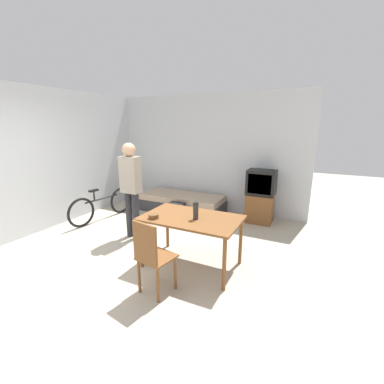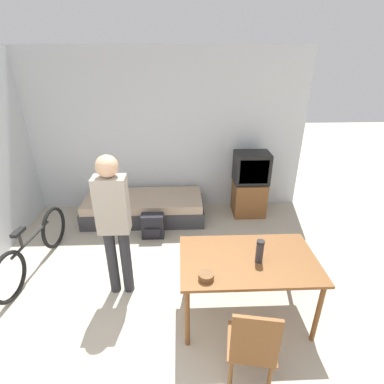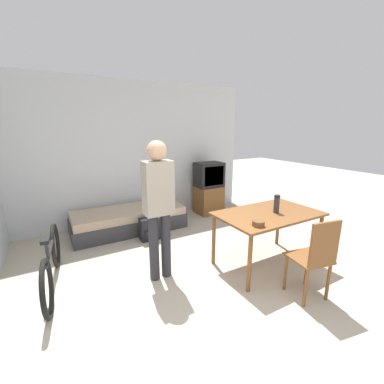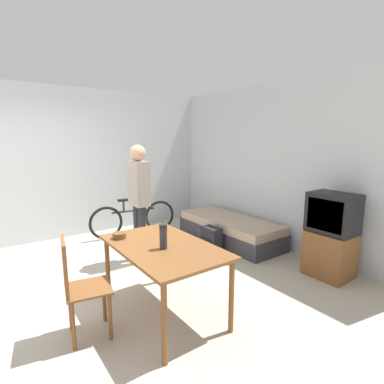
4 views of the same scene
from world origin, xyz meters
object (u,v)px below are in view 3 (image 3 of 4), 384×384
(daybed, at_px, (129,220))
(dining_table, at_px, (268,218))
(person_standing, at_px, (158,201))
(mate_bowl, at_px, (258,223))
(tv, at_px, (209,188))
(backpack, at_px, (150,229))
(thermos_flask, at_px, (277,203))
(bicycle, at_px, (52,263))
(wooden_chair, at_px, (316,256))

(daybed, bearing_deg, dining_table, -58.44)
(person_standing, distance_m, mate_bowl, 1.19)
(tv, relative_size, mate_bowl, 7.86)
(dining_table, xyz_separation_m, backpack, (-1.11, 1.54, -0.48))
(person_standing, bearing_deg, backpack, 75.76)
(thermos_flask, height_order, backpack, thermos_flask)
(daybed, xyz_separation_m, bicycle, (-1.28, -1.25, 0.11))
(dining_table, distance_m, bicycle, 2.74)
(daybed, height_order, person_standing, person_standing)
(mate_bowl, bearing_deg, tv, 68.97)
(tv, height_order, backpack, tv)
(backpack, bearing_deg, thermos_flask, -52.88)
(wooden_chair, height_order, person_standing, person_standing)
(tv, bearing_deg, thermos_flask, -100.56)
(wooden_chair, distance_m, mate_bowl, 0.67)
(tv, relative_size, wooden_chair, 1.18)
(thermos_flask, height_order, mate_bowl, thermos_flask)
(tv, bearing_deg, dining_table, -102.98)
(bicycle, relative_size, backpack, 4.27)
(daybed, distance_m, tv, 1.84)
(thermos_flask, relative_size, mate_bowl, 1.70)
(bicycle, xyz_separation_m, backpack, (1.47, 0.68, -0.12))
(tv, bearing_deg, mate_bowl, -111.03)
(tv, distance_m, bicycle, 3.38)
(daybed, height_order, bicycle, bicycle)
(daybed, height_order, tv, tv)
(wooden_chair, bearing_deg, thermos_flask, 74.52)
(wooden_chair, relative_size, thermos_flask, 3.92)
(dining_table, bearing_deg, wooden_chair, -98.58)
(tv, distance_m, wooden_chair, 3.10)
(thermos_flask, bearing_deg, wooden_chair, -105.48)
(tv, height_order, bicycle, tv)
(thermos_flask, bearing_deg, dining_table, 153.02)
(daybed, distance_m, wooden_chair, 3.16)
(backpack, bearing_deg, daybed, 108.19)
(daybed, bearing_deg, person_standing, -93.26)
(dining_table, relative_size, bicycle, 0.84)
(thermos_flask, bearing_deg, person_standing, 162.70)
(backpack, bearing_deg, dining_table, -54.21)
(wooden_chair, bearing_deg, tv, 78.18)
(bicycle, xyz_separation_m, person_standing, (1.19, -0.44, 0.69))
(person_standing, relative_size, mate_bowl, 12.08)
(bicycle, bearing_deg, daybed, 44.37)
(tv, relative_size, bicycle, 0.68)
(daybed, height_order, mate_bowl, mate_bowl)
(mate_bowl, bearing_deg, backpack, 109.98)
(tv, relative_size, thermos_flask, 4.61)
(bicycle, distance_m, person_standing, 1.44)
(dining_table, bearing_deg, person_standing, 163.37)
(dining_table, height_order, wooden_chair, wooden_chair)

